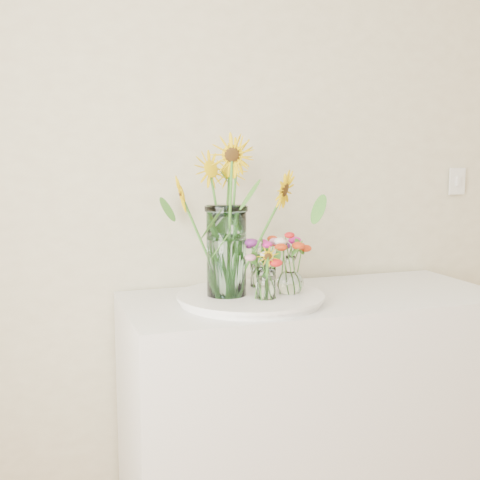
% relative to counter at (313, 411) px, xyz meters
% --- Properties ---
extents(counter, '(1.40, 0.60, 0.90)m').
position_rel_counter_xyz_m(counter, '(0.00, 0.00, 0.00)').
color(counter, white).
rests_on(counter, ground_plane).
extents(tray, '(0.50, 0.50, 0.02)m').
position_rel_counter_xyz_m(tray, '(-0.26, -0.03, 0.46)').
color(tray, white).
rests_on(tray, counter).
extents(mason_jar, '(0.16, 0.16, 0.32)m').
position_rel_counter_xyz_m(mason_jar, '(-0.35, -0.01, 0.64)').
color(mason_jar, '#A7CCCE').
rests_on(mason_jar, tray).
extents(sunflower_bouquet, '(0.76, 0.76, 0.56)m').
position_rel_counter_xyz_m(sunflower_bouquet, '(-0.35, -0.01, 0.75)').
color(sunflower_bouquet, '#E5BC04').
rests_on(sunflower_bouquet, tray).
extents(small_vase_a, '(0.08, 0.08, 0.11)m').
position_rel_counter_xyz_m(small_vase_a, '(-0.24, -0.11, 0.53)').
color(small_vase_a, white).
rests_on(small_vase_a, tray).
extents(wildflower_posy_a, '(0.19, 0.19, 0.20)m').
position_rel_counter_xyz_m(wildflower_posy_a, '(-0.24, -0.11, 0.58)').
color(wildflower_posy_a, red).
rests_on(wildflower_posy_a, tray).
extents(small_vase_b, '(0.11, 0.11, 0.14)m').
position_rel_counter_xyz_m(small_vase_b, '(-0.13, -0.06, 0.54)').
color(small_vase_b, white).
rests_on(small_vase_b, tray).
extents(wildflower_posy_b, '(0.19, 0.19, 0.23)m').
position_rel_counter_xyz_m(wildflower_posy_b, '(-0.13, -0.06, 0.59)').
color(wildflower_posy_b, red).
rests_on(wildflower_posy_b, tray).
extents(small_vase_c, '(0.08, 0.08, 0.13)m').
position_rel_counter_xyz_m(small_vase_c, '(-0.19, 0.08, 0.54)').
color(small_vase_c, white).
rests_on(small_vase_c, tray).
extents(wildflower_posy_c, '(0.18, 0.18, 0.22)m').
position_rel_counter_xyz_m(wildflower_posy_c, '(-0.19, 0.08, 0.58)').
color(wildflower_posy_c, red).
rests_on(wildflower_posy_c, tray).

